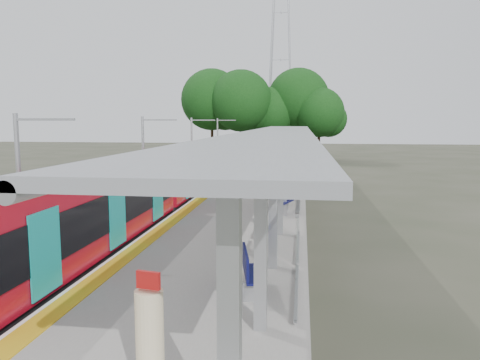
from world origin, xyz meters
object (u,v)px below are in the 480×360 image
Objects in this scene: train at (148,186)px; litter_bin at (286,190)px; bench_near at (250,270)px; bench_mid at (281,200)px; bench_far at (299,166)px; info_pillar_far at (280,190)px; info_pillar_near at (150,341)px.

litter_bin is at bearing 26.75° from train.
bench_mid reaches higher than bench_near.
info_pillar_far is at bearing -73.39° from bench_far.
info_pillar_far is 1.14m from litter_bin.
info_pillar_near reaches higher than bench_mid.
bench_mid is at bearing 96.04° from info_pillar_near.
info_pillar_near is (-1.35, -14.46, 0.24)m from bench_mid.
bench_near is at bearing -71.89° from bench_far.
bench_near is 12.50m from info_pillar_far.
bench_mid is 14.53m from info_pillar_near.
info_pillar_near is 1.90× the size of litter_bin.
train reaches higher than bench_far.
train is 7.24m from litter_bin.
bench_far reaches higher than bench_near.
bench_near is 10.04m from bench_mid.
info_pillar_near is at bearing -73.51° from bench_far.
litter_bin is at bearing 106.68° from bench_mid.
litter_bin is (-0.65, -12.93, -0.09)m from bench_far.
info_pillar_near is 16.97m from info_pillar_far.
bench_mid is at bearing -61.24° from info_pillar_far.
bench_near is 1.57× the size of litter_bin.
train is 15.61m from info_pillar_near.
info_pillar_near is at bearing -71.22° from train.
litter_bin is at bearing 77.82° from bench_near.
litter_bin is (0.08, 3.56, -0.09)m from bench_mid.
info_pillar_far is 1.57× the size of litter_bin.
bench_near is at bearing -65.95° from info_pillar_far.
bench_far is at bearing 97.52° from info_pillar_near.
bench_mid is 1.71× the size of litter_bin.
bench_far is 0.89× the size of info_pillar_near.
bench_near is 4.56m from info_pillar_near.
bench_mid is at bearing -72.21° from bench_far.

